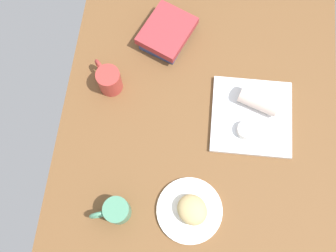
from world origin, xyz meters
TOP-DOWN VIEW (x-y plane):
  - dining_table at (0.00, 0.00)cm, footprint 110.00×90.00cm
  - round_plate at (28.91, -0.30)cm, footprint 20.00×20.00cm
  - scone_pastry at (28.92, 0.64)cm, footprint 12.69×12.68cm
  - square_plate at (-3.40, 17.00)cm, footprint 26.49×26.49cm
  - sauce_cup at (2.13, 15.21)cm, footprint 5.92×5.92cm
  - breakfast_wrap at (-7.83, 18.44)cm, footprint 9.83×14.03cm
  - book_stack at (-29.55, -13.76)cm, footprint 22.42×20.77cm
  - coffee_mug at (-9.18, -30.56)cm, footprint 10.84×10.09cm
  - second_mug at (31.95, -21.60)cm, footprint 7.61×11.91cm

SIDE VIEW (x-z plane):
  - dining_table at x=0.00cm, z-range 0.00..4.00cm
  - round_plate at x=28.91cm, z-range 4.00..5.40cm
  - square_plate at x=-3.40cm, z-range 4.00..5.60cm
  - sauce_cup at x=2.13cm, z-range 5.70..8.44cm
  - book_stack at x=-29.55cm, z-range 4.11..10.30cm
  - scone_pastry at x=28.92cm, z-range 5.40..10.90cm
  - second_mug at x=31.95cm, z-range 4.10..12.68cm
  - breakfast_wrap at x=-7.83cm, z-range 5.60..11.67cm
  - coffee_mug at x=-9.18cm, z-range 4.10..13.25cm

